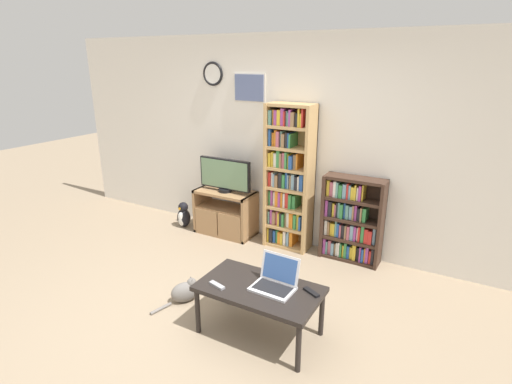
# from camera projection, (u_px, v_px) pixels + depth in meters

# --- Properties ---
(ground_plane) EXTENTS (18.00, 18.00, 0.00)m
(ground_plane) POSITION_uv_depth(u_px,v_px,m) (197.00, 321.00, 3.68)
(ground_plane) COLOR gray
(wall_back) EXTENTS (7.12, 0.09, 2.60)m
(wall_back) POSITION_uv_depth(u_px,v_px,m) (293.00, 143.00, 4.95)
(wall_back) COLOR silver
(wall_back) RESTS_ON ground_plane
(tv_stand) EXTENTS (0.81, 0.41, 0.61)m
(tv_stand) POSITION_uv_depth(u_px,v_px,m) (225.00, 212.00, 5.44)
(tv_stand) COLOR #9E754C
(tv_stand) RESTS_ON ground_plane
(television) EXTENTS (0.75, 0.18, 0.45)m
(television) POSITION_uv_depth(u_px,v_px,m) (225.00, 175.00, 5.26)
(television) COLOR black
(television) RESTS_ON tv_stand
(bookshelf_tall) EXTENTS (0.57, 0.30, 1.81)m
(bookshelf_tall) POSITION_uv_depth(u_px,v_px,m) (288.00, 179.00, 4.91)
(bookshelf_tall) COLOR tan
(bookshelf_tall) RESTS_ON ground_plane
(bookshelf_short) EXTENTS (0.70, 0.25, 1.02)m
(bookshelf_short) POSITION_uv_depth(u_px,v_px,m) (351.00, 221.00, 4.69)
(bookshelf_short) COLOR #3D281E
(bookshelf_short) RESTS_ON ground_plane
(coffee_table) EXTENTS (1.04, 0.58, 0.46)m
(coffee_table) POSITION_uv_depth(u_px,v_px,m) (259.00, 292.00, 3.39)
(coffee_table) COLOR black
(coffee_table) RESTS_ON ground_plane
(laptop) EXTENTS (0.36, 0.30, 0.26)m
(laptop) POSITION_uv_depth(u_px,v_px,m) (276.00, 280.00, 3.35)
(laptop) COLOR silver
(laptop) RESTS_ON coffee_table
(remote_near_laptop) EXTENTS (0.16, 0.11, 0.02)m
(remote_near_laptop) POSITION_uv_depth(u_px,v_px,m) (311.00, 292.00, 3.28)
(remote_near_laptop) COLOR black
(remote_near_laptop) RESTS_ON coffee_table
(remote_far_from_laptop) EXTENTS (0.17, 0.08, 0.02)m
(remote_far_from_laptop) POSITION_uv_depth(u_px,v_px,m) (217.00, 285.00, 3.38)
(remote_far_from_laptop) COLOR #99999E
(remote_far_from_laptop) RESTS_ON coffee_table
(cat) EXTENTS (0.29, 0.50, 0.25)m
(cat) POSITION_uv_depth(u_px,v_px,m) (186.00, 291.00, 3.95)
(cat) COLOR slate
(cat) RESTS_ON ground_plane
(penguin_figurine) EXTENTS (0.20, 0.18, 0.37)m
(penguin_figurine) POSITION_uv_depth(u_px,v_px,m) (183.00, 216.00, 5.71)
(penguin_figurine) COLOR black
(penguin_figurine) RESTS_ON ground_plane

